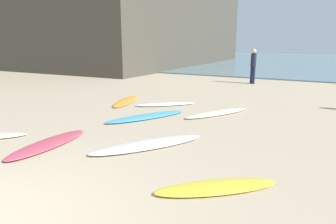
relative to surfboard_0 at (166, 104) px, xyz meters
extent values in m
cube|color=slate|center=(1.63, 29.53, 0.00)|extent=(120.00, 40.00, 0.08)
ellipsoid|color=white|center=(0.00, 0.00, 0.00)|extent=(1.87, 1.82, 0.08)
ellipsoid|color=#479ED2|center=(0.43, -1.84, 0.00)|extent=(1.60, 2.59, 0.08)
ellipsoid|color=yellow|center=(3.81, -4.94, 0.00)|extent=(1.75, 1.64, 0.07)
ellipsoid|color=#F9E6C7|center=(2.06, -0.37, 0.00)|extent=(1.53, 2.42, 0.09)
ellipsoid|color=silver|center=(1.87, -3.87, 0.00)|extent=(1.85, 2.50, 0.09)
ellipsoid|color=#D34A60|center=(-0.01, -4.89, 0.00)|extent=(0.86, 2.22, 0.08)
ellipsoid|color=orange|center=(-1.59, -0.22, -0.01)|extent=(1.37, 2.41, 0.07)
cylinder|color=#191E33|center=(0.99, 7.32, 0.39)|extent=(0.14, 0.14, 0.86)
cylinder|color=#191E33|center=(1.14, 7.19, 0.39)|extent=(0.14, 0.14, 0.86)
cylinder|color=#191E33|center=(1.07, 7.25, 1.18)|extent=(0.40, 0.40, 0.72)
sphere|color=beige|center=(1.07, 7.25, 1.66)|extent=(0.23, 0.23, 0.23)
camera|label=1|loc=(5.26, -8.87, 2.10)|focal=32.22mm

